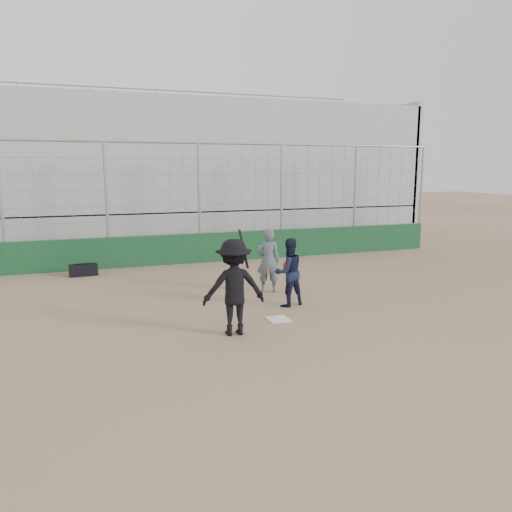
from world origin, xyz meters
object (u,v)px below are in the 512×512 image
object	(u,v)px
umpire	(268,264)
equipment_bag	(83,270)
batter_at_plate	(234,287)
catcher_crouched	(289,283)

from	to	relation	value
umpire	equipment_bag	bearing A→B (deg)	-20.44
batter_at_plate	equipment_bag	distance (m)	7.17
catcher_crouched	equipment_bag	bearing A→B (deg)	130.92
equipment_bag	umpire	bearing A→B (deg)	-39.65
catcher_crouched	equipment_bag	world-z (taller)	catcher_crouched
catcher_crouched	equipment_bag	size ratio (longest dim) A/B	1.32
batter_at_plate	equipment_bag	bearing A→B (deg)	112.01
batter_at_plate	umpire	size ratio (longest dim) A/B	1.34
catcher_crouched	umpire	bearing A→B (deg)	88.53
catcher_crouched	equipment_bag	xyz separation A→B (m)	(-4.46, 5.15, -0.37)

